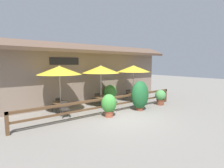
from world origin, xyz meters
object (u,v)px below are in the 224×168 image
dining_table_near (61,104)px  potted_plant_corner_fern (109,104)px  dining_table_far (133,94)px  potted_plant_broad_leaf (140,95)px  patio_umbrella_middle (101,69)px  chair_middle_wallside (96,98)px  patio_umbrella_far (133,69)px  chair_far_wallside (127,94)px  dining_table_middle (101,99)px  chair_near_wallside (57,104)px  chair_middle_streetside (107,102)px  chair_near_streetside (65,108)px  patio_umbrella_near (59,70)px  chair_far_streetside (140,97)px  potted_plant_tall_tropical (160,97)px  potted_plant_entrance_palm (110,93)px

dining_table_near → potted_plant_corner_fern: (1.87, -2.07, 0.12)m
dining_table_far → potted_plant_broad_leaf: bearing=-124.3°
patio_umbrella_middle → chair_middle_wallside: 2.12m
chair_middle_wallside → potted_plant_corner_fern: bearing=73.8°
chair_middle_wallside → dining_table_far: (2.75, -0.79, 0.09)m
patio_umbrella_far → chair_far_wallside: 2.14m
chair_middle_wallside → dining_table_middle: bearing=88.0°
chair_near_wallside → chair_middle_streetside: bearing=139.5°
chair_near_streetside → chair_far_wallside: bearing=19.5°
patio_umbrella_near → dining_table_far: (5.52, -0.15, -1.91)m
chair_near_wallside → chair_far_wallside: (5.54, -0.07, 0.00)m
chair_middle_wallside → chair_far_streetside: (2.73, -1.52, 0.00)m
patio_umbrella_far → dining_table_middle: bearing=177.5°
chair_near_wallside → potted_plant_tall_tropical: 6.84m
potted_plant_tall_tropical → chair_middle_streetside: bearing=160.0°
chair_middle_wallside → potted_plant_tall_tropical: 4.44m
potted_plant_broad_leaf → potted_plant_entrance_palm: (-0.02, 3.02, -0.24)m
patio_umbrella_far → dining_table_far: bearing=-45.0°
dining_table_near → dining_table_middle: 2.72m
chair_far_streetside → potted_plant_tall_tropical: potted_plant_tall_tropical is taller
dining_table_near → dining_table_middle: bearing=-0.6°
dining_table_near → potted_plant_tall_tropical: potted_plant_tall_tropical is taller
potted_plant_broad_leaf → patio_umbrella_far: bearing=55.7°
patio_umbrella_far → potted_plant_entrance_palm: 2.48m
chair_near_streetside → dining_table_far: 5.57m
chair_middle_streetside → chair_far_wallside: bearing=34.9°
patio_umbrella_middle → chair_far_wallside: patio_umbrella_middle is taller
patio_umbrella_middle → chair_far_streetside: bearing=-17.0°
patio_umbrella_near → chair_far_streetside: 5.92m
chair_middle_streetside → chair_far_streetside: same height
chair_middle_wallside → chair_near_wallside: bearing=1.9°
dining_table_far → potted_plant_broad_leaf: potted_plant_broad_leaf is taller
patio_umbrella_far → potted_plant_broad_leaf: patio_umbrella_far is taller
patio_umbrella_middle → chair_far_wallside: (2.86, 0.61, -2.01)m
dining_table_near → chair_far_wallside: chair_far_wallside is taller
patio_umbrella_middle → potted_plant_tall_tropical: (3.62, -1.98, -1.90)m
chair_middle_streetside → potted_plant_entrance_palm: (1.41, 1.58, 0.22)m
potted_plant_entrance_palm → potted_plant_corner_fern: bearing=-127.6°
patio_umbrella_far → chair_far_streetside: 2.14m
chair_near_streetside → potted_plant_corner_fern: (1.90, -1.42, 0.21)m
patio_umbrella_near → dining_table_middle: 3.33m
chair_middle_wallside → patio_umbrella_far: patio_umbrella_far is taller
chair_far_streetside → dining_table_middle: bearing=176.2°
dining_table_far → potted_plant_corner_fern: 4.12m
chair_middle_streetside → dining_table_far: 2.84m
patio_umbrella_near → chair_near_wallside: size_ratio=3.26×
chair_middle_wallside → potted_plant_corner_fern: size_ratio=0.69×
potted_plant_tall_tropical → potted_plant_entrance_palm: size_ratio=0.82×
chair_middle_streetside → chair_middle_wallside: (0.03, 1.33, 0.00)m
chair_middle_streetside → potted_plant_corner_fern: bearing=-111.3°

